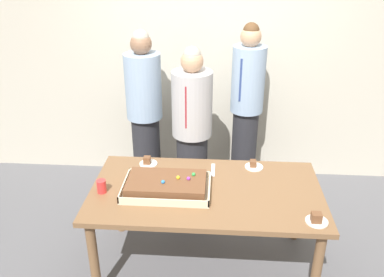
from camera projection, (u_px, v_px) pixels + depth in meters
The scene contains 12 objects.
ground_plane at pixel (205, 263), 3.38m from camera, with size 12.00×12.00×0.00m, color #5B5B60.
interior_back_panel at pixel (213, 41), 4.16m from camera, with size 8.00×0.12×3.00m, color beige.
party_table at pixel (206, 198), 3.10m from camera, with size 1.74×0.95×0.73m.
sheet_cake at pixel (167, 185), 3.02m from camera, with size 0.65×0.41×0.12m.
plated_slice_near_left at pixel (254, 165), 3.35m from camera, with size 0.15×0.15×0.06m.
plated_slice_near_right at pixel (148, 162), 3.40m from camera, with size 0.15×0.15×0.07m.
plated_slice_far_left at pixel (317, 219), 2.69m from camera, with size 0.15×0.15×0.08m.
drink_cup_nearest at pixel (102, 186), 3.01m from camera, with size 0.07×0.07×0.10m, color red.
cake_server_utensil at pixel (213, 170), 3.31m from camera, with size 0.03×0.20×0.01m, color silver.
person_serving_front at pixel (192, 132), 3.73m from camera, with size 0.36×0.36×1.63m.
person_green_shirt_behind at pixel (246, 108), 4.05m from camera, with size 0.32×0.32×1.76m.
person_striped_tie_right at pixel (145, 113), 4.04m from camera, with size 0.35×0.35×1.70m.
Camera 1 is at (0.07, -2.59, 2.41)m, focal length 37.96 mm.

